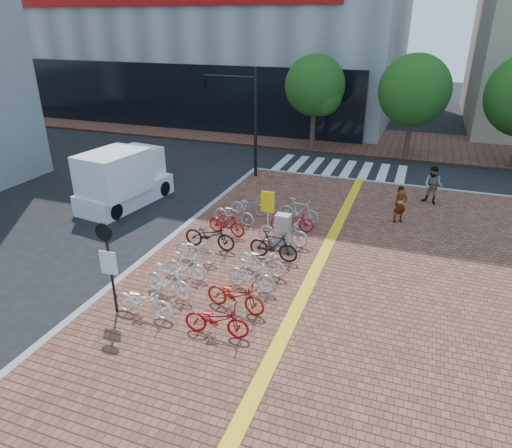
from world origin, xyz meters
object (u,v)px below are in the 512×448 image
at_px(bike_0, 143,301).
at_px(bike_6, 234,213).
at_px(bike_3, 196,250).
at_px(bike_11, 262,260).
at_px(bike_13, 283,232).
at_px(bike_7, 249,205).
at_px(pedestrian_a, 400,205).
at_px(bike_1, 168,281).
at_px(traffic_light_pole, 232,101).
at_px(bike_9, 236,295).
at_px(utility_box, 283,229).
at_px(box_truck, 123,178).
at_px(yellow_sign, 268,206).
at_px(notice_sign, 108,258).
at_px(bike_4, 210,235).
at_px(bike_8, 217,320).
at_px(bike_14, 292,221).
at_px(bike_15, 299,211).
at_px(bike_10, 251,275).
at_px(bike_2, 185,266).
at_px(bike_12, 273,246).
at_px(pedestrian_b, 433,185).
at_px(bike_5, 226,223).

bearing_deg(bike_0, bike_6, -1.19).
relative_size(bike_3, bike_11, 0.92).
bearing_deg(bike_13, bike_7, 47.76).
bearing_deg(bike_6, pedestrian_a, -65.35).
bearing_deg(bike_1, bike_11, -34.48).
height_order(bike_1, bike_3, bike_1).
bearing_deg(bike_13, pedestrian_a, -44.19).
relative_size(bike_6, traffic_light_pole, 0.32).
bearing_deg(bike_9, utility_box, 5.79).
relative_size(bike_11, box_truck, 0.37).
xyz_separation_m(yellow_sign, notice_sign, (-2.55, -6.32, 0.48)).
bearing_deg(bike_4, bike_8, -152.19).
relative_size(bike_7, bike_14, 0.94).
relative_size(bike_3, bike_15, 0.94).
distance_m(bike_0, bike_1, 1.15).
bearing_deg(box_truck, pedestrian_a, 8.72).
relative_size(bike_9, bike_15, 1.05).
bearing_deg(traffic_light_pole, bike_3, -74.74).
relative_size(bike_13, traffic_light_pole, 0.35).
bearing_deg(bike_6, traffic_light_pole, 26.01).
bearing_deg(utility_box, bike_10, -89.62).
distance_m(notice_sign, traffic_light_pole, 13.71).
relative_size(bike_3, bike_7, 1.02).
relative_size(bike_2, box_truck, 0.32).
bearing_deg(bike_10, box_truck, 63.89).
bearing_deg(bike_4, bike_13, -63.06).
xyz_separation_m(bike_2, bike_12, (2.31, 2.24, 0.08)).
distance_m(bike_1, pedestrian_b, 13.40).
bearing_deg(bike_12, notice_sign, 147.32).
relative_size(bike_7, notice_sign, 0.57).
distance_m(bike_5, notice_sign, 6.20).
bearing_deg(bike_1, bike_3, 14.91).
bearing_deg(utility_box, bike_0, -112.44).
bearing_deg(pedestrian_b, bike_9, -93.78).
relative_size(bike_4, bike_9, 1.07).
xyz_separation_m(bike_8, bike_12, (0.11, 4.58, 0.07)).
xyz_separation_m(bike_5, pedestrian_a, (6.33, 3.64, 0.30)).
distance_m(pedestrian_b, traffic_light_pole, 10.90).
relative_size(bike_3, bike_9, 0.89).
distance_m(bike_2, utility_box, 4.21).
bearing_deg(pedestrian_a, utility_box, -173.13).
bearing_deg(yellow_sign, bike_8, -83.84).
distance_m(bike_11, bike_12, 1.05).
xyz_separation_m(bike_2, bike_6, (-0.20, 4.64, 0.01)).
relative_size(pedestrian_a, box_truck, 0.32).
relative_size(bike_6, bike_9, 0.96).
relative_size(bike_0, traffic_light_pole, 0.33).
distance_m(bike_2, yellow_sign, 4.28).
distance_m(utility_box, notice_sign, 6.92).
bearing_deg(utility_box, traffic_light_pole, 124.68).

